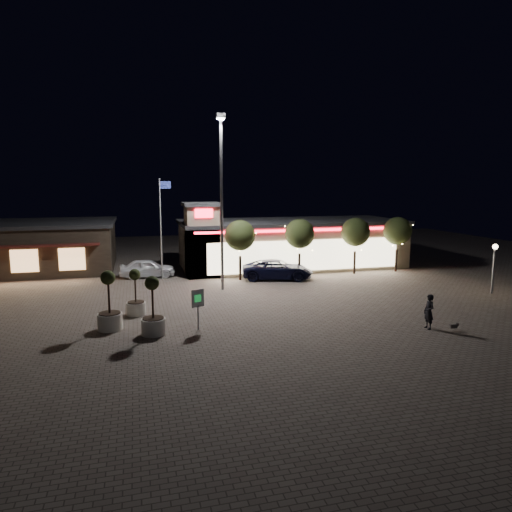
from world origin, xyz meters
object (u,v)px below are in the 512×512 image
object	(u,v)px
pickup_truck	(278,269)
planter_left	(110,311)
pedestrian	(429,312)
planter_mid	(153,316)
white_sedan	(147,268)
valet_sign	(198,302)

from	to	relation	value
pickup_truck	planter_left	world-z (taller)	planter_left
pedestrian	planter_mid	distance (m)	14.35
white_sedan	planter_left	bearing A→B (deg)	172.09
pedestrian	valet_sign	xyz separation A→B (m)	(-11.77, 2.95, 0.59)
white_sedan	planter_mid	world-z (taller)	planter_mid
pickup_truck	planter_mid	distance (m)	15.38
pickup_truck	pedestrian	size ratio (longest dim) A/B	3.05
pickup_truck	white_sedan	bearing A→B (deg)	86.52
pedestrian	planter_mid	xyz separation A→B (m)	(-14.07, 2.79, 0.01)
planter_mid	pickup_truck	bearing A→B (deg)	48.35
white_sedan	pedestrian	bearing A→B (deg)	-140.15
white_sedan	valet_sign	world-z (taller)	valet_sign
planter_mid	valet_sign	distance (m)	2.38
pickup_truck	planter_left	distance (m)	15.99
white_sedan	planter_left	world-z (taller)	planter_left
pickup_truck	planter_mid	size ratio (longest dim) A/B	1.87
white_sedan	valet_sign	distance (m)	14.98
pickup_truck	valet_sign	distance (m)	13.85
pickup_truck	pedestrian	world-z (taller)	pedestrian
pickup_truck	valet_sign	world-z (taller)	valet_sign
planter_mid	valet_sign	world-z (taller)	planter_mid
pickup_truck	planter_mid	xyz separation A→B (m)	(-10.23, -11.49, 0.15)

